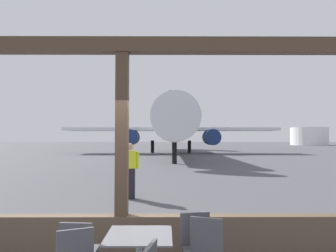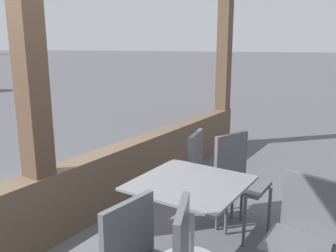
{
  "view_description": "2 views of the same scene",
  "coord_description": "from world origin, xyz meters",
  "px_view_note": "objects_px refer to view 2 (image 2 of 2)",
  "views": [
    {
      "loc": [
        0.72,
        -5.06,
        1.89
      ],
      "look_at": [
        0.84,
        16.33,
        2.74
      ],
      "focal_mm": 33.25,
      "sensor_mm": 36.0,
      "label": 1
    },
    {
      "loc": [
        -1.76,
        -2.44,
        1.72
      ],
      "look_at": [
        0.91,
        -0.73,
        0.99
      ],
      "focal_mm": 37.03,
      "sensor_mm": 36.0,
      "label": 2
    }
  ],
  "objects_px": {
    "dining_table": "(190,218)",
    "cafe_chair_aisle_right": "(205,170)",
    "cafe_chair_aisle_left": "(117,249)",
    "cafe_chair_side_extra": "(303,231)",
    "cafe_chair_window_left": "(238,174)"
  },
  "relations": [
    {
      "from": "dining_table",
      "to": "cafe_chair_aisle_right",
      "type": "distance_m",
      "value": 0.78
    },
    {
      "from": "cafe_chair_aisle_left",
      "to": "cafe_chair_side_extra",
      "type": "xyz_separation_m",
      "value": [
        0.83,
        -0.89,
        -0.0
      ]
    },
    {
      "from": "dining_table",
      "to": "cafe_chair_window_left",
      "type": "height_order",
      "value": "cafe_chair_window_left"
    },
    {
      "from": "cafe_chair_window_left",
      "to": "cafe_chair_aisle_left",
      "type": "height_order",
      "value": "cafe_chair_window_left"
    },
    {
      "from": "cafe_chair_window_left",
      "to": "cafe_chair_aisle_right",
      "type": "height_order",
      "value": "cafe_chair_window_left"
    },
    {
      "from": "cafe_chair_aisle_right",
      "to": "dining_table",
      "type": "bearing_deg",
      "value": -161.91
    },
    {
      "from": "cafe_chair_aisle_left",
      "to": "cafe_chair_aisle_right",
      "type": "height_order",
      "value": "cafe_chair_aisle_right"
    },
    {
      "from": "cafe_chair_aisle_left",
      "to": "cafe_chair_window_left",
      "type": "bearing_deg",
      "value": -6.06
    },
    {
      "from": "dining_table",
      "to": "cafe_chair_aisle_left",
      "type": "relative_size",
      "value": 0.9
    },
    {
      "from": "dining_table",
      "to": "cafe_chair_aisle_left",
      "type": "distance_m",
      "value": 0.77
    },
    {
      "from": "cafe_chair_window_left",
      "to": "cafe_chair_side_extra",
      "type": "distance_m",
      "value": 1.01
    },
    {
      "from": "cafe_chair_aisle_left",
      "to": "cafe_chair_aisle_right",
      "type": "distance_m",
      "value": 1.49
    },
    {
      "from": "dining_table",
      "to": "cafe_chair_aisle_right",
      "type": "height_order",
      "value": "cafe_chair_aisle_right"
    },
    {
      "from": "dining_table",
      "to": "cafe_chair_side_extra",
      "type": "relative_size",
      "value": 0.89
    },
    {
      "from": "cafe_chair_window_left",
      "to": "cafe_chair_side_extra",
      "type": "relative_size",
      "value": 1.05
    }
  ]
}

